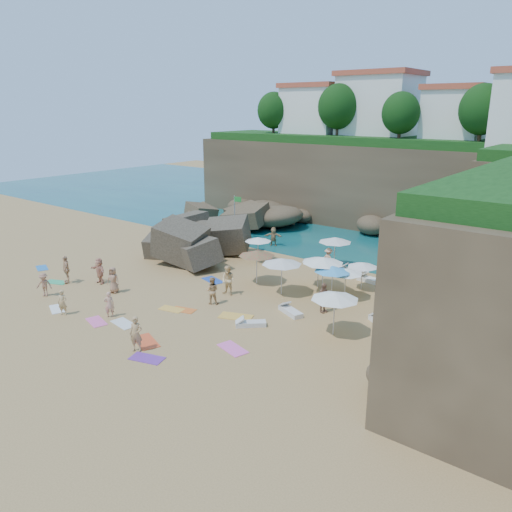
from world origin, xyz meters
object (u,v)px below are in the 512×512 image
Objects in this scene: person_stand_0 at (63,303)px; person_stand_1 at (212,291)px; rock_outcrop at (189,255)px; parasol_0 at (258,239)px; person_stand_3 at (323,298)px; flag_pole at (236,211)px; parasol_1 at (335,240)px; parasol_2 at (363,265)px; person_stand_6 at (109,304)px; person_stand_4 at (410,279)px; person_stand_5 at (273,236)px; lounger_0 at (351,271)px; person_stand_2 at (328,259)px.

person_stand_1 is (5.61, 6.55, 0.10)m from person_stand_0.
rock_outcrop is 3.75× the size of parasol_0.
flag_pole is at bearing 70.17° from person_stand_3.
parasol_2 is (3.80, -3.10, -0.41)m from parasol_1.
parasol_1 is 1.62× the size of person_stand_6.
person_stand_1 is 6.02m from person_stand_6.
person_stand_0 is 21.41m from person_stand_4.
parasol_1 reaches higher than person_stand_6.
flag_pole is 2.21× the size of person_stand_4.
person_stand_4 reaches higher than person_stand_6.
person_stand_0 is at bearing -117.74° from person_stand_5.
person_stand_3 reaches higher than person_stand_6.
lounger_0 is at bearing 15.26° from parasol_0.
parasol_1 is at bearing 38.79° from person_stand_3.
person_stand_5 is at bearing 60.69° from rock_outcrop.
person_stand_3 is (3.77, -7.95, -1.23)m from parasol_1.
rock_outcrop is 4.27× the size of person_stand_4.
parasol_2 reaches higher than person_stand_5.
parasol_1 reaches higher than person_stand_4.
flag_pole reaches higher than person_stand_3.
flag_pole is 15.78m from person_stand_1.
person_stand_3 is 1.18× the size of person_stand_6.
rock_outcrop is at bearing -145.19° from person_stand_5.
person_stand_0 is at bearing -128.90° from parasol_2.
person_stand_6 is (5.74, -17.91, -1.79)m from flag_pole.
parasol_1 is at bearing 22.04° from rock_outcrop.
flag_pole is at bearing 68.95° from person_stand_0.
flag_pole is 11.65m from person_stand_2.
parasol_1 is (10.87, 4.40, 2.13)m from rock_outcrop.
person_stand_2 is at bearing 33.96° from person_stand_0.
parasol_2 is at bearing -160.70° from person_stand_1.
parasol_0 is at bearing -140.76° from person_stand_6.
parasol_0 is 1.24× the size of person_stand_2.
rock_outcrop is 11.45m from person_stand_2.
person_stand_4 is 14.15m from person_stand_5.
parasol_0 is at bearing 175.46° from parasol_2.
parasol_1 is 6.75m from person_stand_4.
rock_outcrop is 14.83m from parasol_2.
parasol_2 is 4.91m from person_stand_3.
person_stand_3 reaches higher than person_stand_1.
person_stand_1 is at bearing -69.88° from parasol_0.
flag_pole is 2.05× the size of lounger_0.
parasol_0 is at bearing -156.20° from parasol_1.
lounger_0 is (-2.11, 2.66, -1.57)m from parasol_2.
parasol_2 is at bearing -53.28° from lounger_0.
lounger_0 is 4.95m from person_stand_4.
person_stand_6 is at bearing -108.90° from parasol_1.
person_stand_2 is at bearing 18.25° from rock_outcrop.
lounger_0 is at bearing -153.97° from person_stand_2.
person_stand_6 is at bearing 24.00° from person_stand_1.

